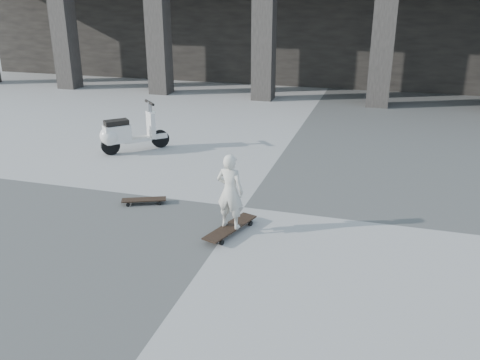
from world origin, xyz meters
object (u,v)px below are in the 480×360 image
(skateboard_spare, at_px, (144,200))
(child, at_px, (230,191))
(scooter, at_px, (123,134))
(longboard, at_px, (230,228))

(skateboard_spare, xyz_separation_m, child, (1.70, -0.62, 0.59))
(skateboard_spare, distance_m, scooter, 2.99)
(child, relative_size, scooter, 0.94)
(longboard, relative_size, scooter, 0.92)
(longboard, bearing_deg, scooter, 65.54)
(longboard, height_order, child, child)
(longboard, height_order, skateboard_spare, longboard)
(longboard, distance_m, child, 0.58)
(child, distance_m, scooter, 4.57)
(longboard, bearing_deg, skateboard_spare, 87.71)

